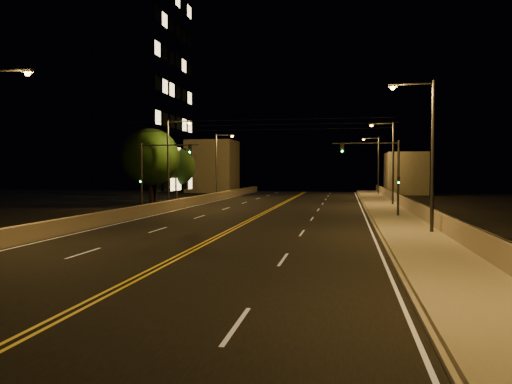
% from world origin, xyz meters
% --- Properties ---
extents(ground, '(160.00, 160.00, 0.00)m').
position_xyz_m(ground, '(0.00, 0.00, 0.00)').
color(ground, black).
rests_on(ground, ground).
extents(road, '(18.00, 120.00, 0.02)m').
position_xyz_m(road, '(0.00, 20.00, 0.01)').
color(road, black).
rests_on(road, ground).
extents(sidewalk, '(3.60, 120.00, 0.30)m').
position_xyz_m(sidewalk, '(10.80, 20.00, 0.15)').
color(sidewalk, gray).
rests_on(sidewalk, ground).
extents(curb, '(0.14, 120.00, 0.15)m').
position_xyz_m(curb, '(8.93, 20.00, 0.07)').
color(curb, gray).
rests_on(curb, ground).
extents(parapet_wall, '(0.30, 120.00, 1.00)m').
position_xyz_m(parapet_wall, '(12.45, 20.00, 0.80)').
color(parapet_wall, gray).
rests_on(parapet_wall, sidewalk).
extents(jersey_barrier, '(0.45, 120.00, 0.94)m').
position_xyz_m(jersey_barrier, '(-9.15, 20.00, 0.47)').
color(jersey_barrier, gray).
rests_on(jersey_barrier, ground).
extents(distant_building_right, '(6.00, 10.00, 6.66)m').
position_xyz_m(distant_building_right, '(16.50, 73.55, 3.33)').
color(distant_building_right, gray).
rests_on(distant_building_right, ground).
extents(distant_building_left, '(8.00, 8.00, 9.04)m').
position_xyz_m(distant_building_left, '(-16.00, 74.94, 4.52)').
color(distant_building_left, gray).
rests_on(distant_building_left, ground).
extents(parapet_rail, '(0.06, 120.00, 0.06)m').
position_xyz_m(parapet_rail, '(12.45, 20.00, 1.33)').
color(parapet_rail, black).
rests_on(parapet_rail, parapet_wall).
extents(lane_markings, '(17.32, 116.00, 0.00)m').
position_xyz_m(lane_markings, '(0.00, 19.93, 0.02)').
color(lane_markings, silver).
rests_on(lane_markings, road).
extents(streetlight_1, '(2.55, 0.28, 8.71)m').
position_xyz_m(streetlight_1, '(11.51, 19.11, 5.05)').
color(streetlight_1, '#2D2D33').
rests_on(streetlight_1, ground).
extents(streetlight_2, '(2.55, 0.28, 8.71)m').
position_xyz_m(streetlight_2, '(11.51, 42.69, 5.05)').
color(streetlight_2, '#2D2D33').
rests_on(streetlight_2, ground).
extents(streetlight_3, '(2.55, 0.28, 8.71)m').
position_xyz_m(streetlight_3, '(11.51, 65.70, 5.05)').
color(streetlight_3, '#2D2D33').
rests_on(streetlight_3, ground).
extents(streetlight_5, '(2.55, 0.28, 8.71)m').
position_xyz_m(streetlight_5, '(-9.91, 36.89, 5.05)').
color(streetlight_5, '#2D2D33').
rests_on(streetlight_5, ground).
extents(streetlight_6, '(2.55, 0.28, 8.71)m').
position_xyz_m(streetlight_6, '(-9.91, 55.45, 5.05)').
color(streetlight_6, '#2D2D33').
rests_on(streetlight_6, ground).
extents(traffic_signal_right, '(5.11, 0.31, 6.04)m').
position_xyz_m(traffic_signal_right, '(9.99, 29.40, 3.83)').
color(traffic_signal_right, '#2D2D33').
rests_on(traffic_signal_right, ground).
extents(traffic_signal_left, '(5.11, 0.31, 6.04)m').
position_xyz_m(traffic_signal_left, '(-8.79, 29.40, 3.83)').
color(traffic_signal_left, '#2D2D33').
rests_on(traffic_signal_left, ground).
extents(overhead_wires, '(22.00, 0.03, 0.83)m').
position_xyz_m(overhead_wires, '(0.00, 29.50, 7.40)').
color(overhead_wires, black).
extents(building_tower, '(24.00, 15.00, 32.89)m').
position_xyz_m(building_tower, '(-26.47, 51.22, 15.87)').
color(building_tower, gray).
rests_on(building_tower, ground).
extents(tree_0, '(6.03, 6.03, 8.17)m').
position_xyz_m(tree_0, '(-13.11, 39.50, 5.15)').
color(tree_0, black).
rests_on(tree_0, ground).
extents(tree_1, '(6.03, 6.03, 8.18)m').
position_xyz_m(tree_1, '(-15.79, 47.51, 5.15)').
color(tree_1, black).
rests_on(tree_1, ground).
extents(tree_2, '(5.01, 5.01, 6.79)m').
position_xyz_m(tree_2, '(-15.16, 53.50, 4.28)').
color(tree_2, black).
rests_on(tree_2, ground).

